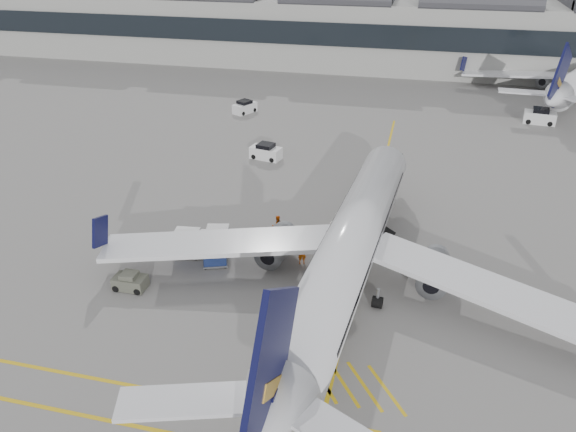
% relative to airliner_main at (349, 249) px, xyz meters
% --- Properties ---
extents(ground, '(220.00, 220.00, 0.00)m').
position_rel_airliner_main_xyz_m(ground, '(-9.47, -2.24, -3.01)').
color(ground, gray).
rests_on(ground, ground).
extents(terminal, '(200.00, 20.45, 12.40)m').
position_rel_airliner_main_xyz_m(terminal, '(-9.47, 69.69, 3.13)').
color(terminal, '#9E9E99').
rests_on(terminal, ground).
extents(apron_markings, '(0.25, 60.00, 0.01)m').
position_rel_airliner_main_xyz_m(apron_markings, '(0.53, 7.76, -3.01)').
color(apron_markings, gold).
rests_on(apron_markings, ground).
extents(airliner_main, '(35.22, 38.60, 10.26)m').
position_rel_airliner_main_xyz_m(airliner_main, '(0.00, 0.00, 0.00)').
color(airliner_main, white).
rests_on(airliner_main, ground).
extents(belt_loader, '(5.35, 2.83, 2.11)m').
position_rel_airliner_main_xyz_m(belt_loader, '(-0.34, 7.61, -2.40)').
color(belt_loader, silver).
rests_on(belt_loader, ground).
extents(baggage_cart_a, '(2.20, 2.02, 1.89)m').
position_rel_airliner_main_xyz_m(baggage_cart_a, '(-9.85, 0.42, -2.00)').
color(baggage_cart_a, gray).
rests_on(baggage_cart_a, ground).
extents(baggage_cart_b, '(2.00, 1.73, 1.91)m').
position_rel_airliner_main_xyz_m(baggage_cart_b, '(-10.97, 1.39, -1.99)').
color(baggage_cart_b, gray).
rests_on(baggage_cart_b, ground).
extents(baggage_cart_c, '(2.11, 1.81, 2.04)m').
position_rel_airliner_main_xyz_m(baggage_cart_c, '(-12.33, 1.16, -1.92)').
color(baggage_cart_c, gray).
rests_on(baggage_cart_c, ground).
extents(baggage_cart_d, '(2.08, 1.85, 1.87)m').
position_rel_airliner_main_xyz_m(baggage_cart_d, '(-10.37, 2.54, -2.01)').
color(baggage_cart_d, gray).
rests_on(baggage_cart_d, ground).
extents(ramp_agent_a, '(0.71, 0.56, 1.69)m').
position_rel_airliner_main_xyz_m(ramp_agent_a, '(-3.64, 2.09, -2.17)').
color(ramp_agent_a, orange).
rests_on(ramp_agent_a, ground).
extents(ramp_agent_b, '(1.10, 1.02, 1.81)m').
position_rel_airliner_main_xyz_m(ramp_agent_b, '(-6.47, 5.65, -2.11)').
color(ramp_agent_b, '#E2580B').
rests_on(ramp_agent_b, ground).
extents(pushback_tug, '(2.23, 1.39, 1.24)m').
position_rel_airliner_main_xyz_m(pushback_tug, '(-14.47, -3.84, -2.46)').
color(pushback_tug, '#545548').
rests_on(pushback_tug, ground).
extents(safety_cone_nose, '(0.37, 0.37, 0.51)m').
position_rel_airliner_main_xyz_m(safety_cone_nose, '(-0.38, 18.11, -2.76)').
color(safety_cone_nose, '#F24C0A').
rests_on(safety_cone_nose, ground).
extents(safety_cone_engine, '(0.35, 0.35, 0.48)m').
position_rel_airliner_main_xyz_m(safety_cone_engine, '(4.99, 1.65, -2.77)').
color(safety_cone_engine, '#F24C0A').
rests_on(safety_cone_engine, ground).
extents(service_van_left, '(3.51, 2.26, 1.67)m').
position_rel_airliner_main_xyz_m(service_van_left, '(-11.90, 21.51, -2.27)').
color(service_van_left, silver).
rests_on(service_van_left, ground).
extents(service_van_mid, '(2.88, 3.58, 1.65)m').
position_rel_airliner_main_xyz_m(service_van_mid, '(-19.02, 36.53, -2.28)').
color(service_van_mid, silver).
rests_on(service_van_mid, ground).
extents(service_van_right, '(3.95, 2.31, 1.93)m').
position_rel_airliner_main_xyz_m(service_van_right, '(18.25, 41.06, -2.15)').
color(service_van_right, silver).
rests_on(service_van_right, ground).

